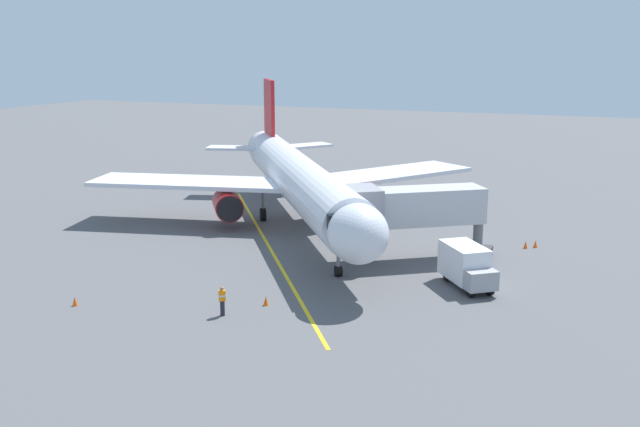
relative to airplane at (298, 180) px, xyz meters
The scene contains 10 objects.
ground_plane 4.13m from the airplane, 24.49° to the right, with size 220.00×220.00×0.00m, color #565659.
apron_lead_in_line 7.41m from the airplane, 91.45° to the left, with size 0.24×40.00×0.01m, color yellow.
airplane is the anchor object (origin of this frame).
jet_bridge 12.50m from the airplane, 149.63° to the left, with size 10.50×8.24×5.40m.
ground_crew_marshaller 21.14m from the airplane, 101.39° to the left, with size 0.47×0.43×1.71m.
box_truck_near_nose 19.30m from the airplane, 146.84° to the left, with size 4.34×4.84×2.62m.
safety_cone_nose_left 19.35m from the airplane, 107.42° to the left, with size 0.32×0.32×0.55m, color #F2590F.
safety_cone_nose_right 19.54m from the airplane, behind, with size 0.32×0.32×0.55m, color #F2590F.
safety_cone_wing_port 18.88m from the airplane, behind, with size 0.32×0.32×0.55m, color #F2590F.
safety_cone_wing_starboard 23.07m from the airplane, 78.14° to the left, with size 0.32×0.32×0.55m, color #F2590F.
Camera 1 is at (-24.32, 54.77, 14.90)m, focal length 40.74 mm.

